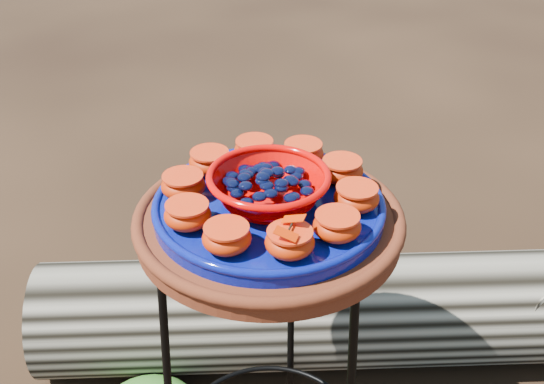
% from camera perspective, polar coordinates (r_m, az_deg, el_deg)
% --- Properties ---
extents(plant_stand, '(0.44, 0.44, 0.70)m').
position_cam_1_polar(plant_stand, '(1.44, -0.23, -14.79)').
color(plant_stand, black).
rests_on(plant_stand, ground).
extents(terracotta_saucer, '(0.46, 0.46, 0.04)m').
position_cam_1_polar(terracotta_saucer, '(1.20, -0.27, -2.67)').
color(terracotta_saucer, '#4E1C0F').
rests_on(terracotta_saucer, plant_stand).
extents(cobalt_plate, '(0.40, 0.40, 0.03)m').
position_cam_1_polar(cobalt_plate, '(1.18, -0.27, -1.39)').
color(cobalt_plate, '#04025B').
rests_on(cobalt_plate, terracotta_saucer).
extents(red_bowl, '(0.20, 0.20, 0.06)m').
position_cam_1_polar(red_bowl, '(1.16, -0.28, 0.29)').
color(red_bowl, '#D50401').
rests_on(red_bowl, cobalt_plate).
extents(glass_gems, '(0.15, 0.15, 0.03)m').
position_cam_1_polar(glass_gems, '(1.14, -0.28, 2.04)').
color(glass_gems, black).
rests_on(glass_gems, red_bowl).
extents(orange_half_0, '(0.08, 0.08, 0.04)m').
position_cam_1_polar(orange_half_0, '(1.04, 1.50, -4.23)').
color(orange_half_0, '#A60F06').
rests_on(orange_half_0, cobalt_plate).
extents(orange_half_1, '(0.08, 0.08, 0.04)m').
position_cam_1_polar(orange_half_1, '(1.08, 5.46, -2.86)').
color(orange_half_1, '#A60F06').
rests_on(orange_half_1, cobalt_plate).
extents(orange_half_2, '(0.08, 0.08, 0.04)m').
position_cam_1_polar(orange_half_2, '(1.16, 7.08, -0.48)').
color(orange_half_2, '#A60F06').
rests_on(orange_half_2, cobalt_plate).
extents(orange_half_3, '(0.08, 0.08, 0.04)m').
position_cam_1_polar(orange_half_3, '(1.23, 5.86, 1.80)').
color(orange_half_3, '#A60F06').
rests_on(orange_half_3, cobalt_plate).
extents(orange_half_4, '(0.08, 0.08, 0.04)m').
position_cam_1_polar(orange_half_4, '(1.28, 2.62, 3.24)').
color(orange_half_4, '#A60F06').
rests_on(orange_half_4, cobalt_plate).
extents(orange_half_5, '(0.08, 0.08, 0.04)m').
position_cam_1_polar(orange_half_5, '(1.29, -1.47, 3.50)').
color(orange_half_5, '#A60F06').
rests_on(orange_half_5, cobalt_plate).
extents(orange_half_6, '(0.08, 0.08, 0.04)m').
position_cam_1_polar(orange_half_6, '(1.26, -5.22, 2.52)').
color(orange_half_6, '#A60F06').
rests_on(orange_half_6, cobalt_plate).
extents(orange_half_7, '(0.08, 0.08, 0.04)m').
position_cam_1_polar(orange_half_7, '(1.19, -7.43, 0.52)').
color(orange_half_7, '#A60F06').
rests_on(orange_half_7, cobalt_plate).
extents(orange_half_8, '(0.08, 0.08, 0.04)m').
position_cam_1_polar(orange_half_8, '(1.11, -7.07, -1.93)').
color(orange_half_8, '#A60F06').
rests_on(orange_half_8, cobalt_plate).
extents(orange_half_9, '(0.08, 0.08, 0.04)m').
position_cam_1_polar(orange_half_9, '(1.05, -3.80, -3.88)').
color(orange_half_9, '#A60F06').
rests_on(orange_half_9, cobalt_plate).
extents(butterfly, '(0.08, 0.05, 0.01)m').
position_cam_1_polar(butterfly, '(1.03, 1.52, -2.98)').
color(butterfly, red).
rests_on(butterfly, orange_half_0).
extents(driftwood_log, '(1.69, 0.87, 0.31)m').
position_cam_1_polar(driftwood_log, '(1.88, 6.28, -9.89)').
color(driftwood_log, black).
rests_on(driftwood_log, ground).
extents(foliage_back, '(0.27, 0.27, 0.13)m').
position_cam_1_polar(foliage_back, '(2.14, -0.45, -6.40)').
color(foliage_back, '#276D1C').
rests_on(foliage_back, ground).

